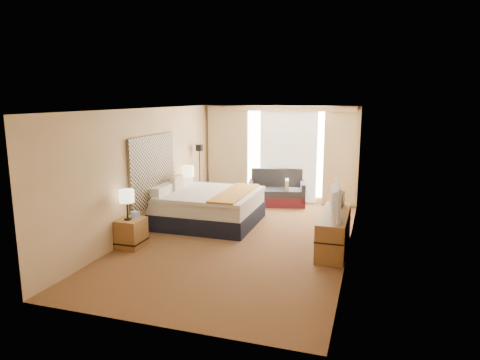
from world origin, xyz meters
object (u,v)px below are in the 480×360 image
(loveseat, at_px, (277,193))
(lamp_right, at_px, (188,172))
(desk_chair, at_px, (335,219))
(nightstand_right, at_px, (186,203))
(media_dresser, at_px, (334,231))
(nightstand_left, at_px, (131,233))
(floor_lamp, at_px, (200,162))
(bed, at_px, (208,207))
(lamp_left, at_px, (127,197))
(television, at_px, (331,200))

(loveseat, xyz_separation_m, lamp_right, (-1.86, -1.57, 0.74))
(desk_chair, bearing_deg, nightstand_right, 169.04)
(media_dresser, xyz_separation_m, loveseat, (-1.79, 3.04, -0.05))
(nightstand_left, bearing_deg, nightstand_right, 90.00)
(media_dresser, distance_m, floor_lamp, 4.50)
(bed, bearing_deg, nightstand_left, -113.05)
(floor_lamp, height_order, lamp_left, floor_lamp)
(nightstand_left, relative_size, loveseat, 0.34)
(nightstand_left, xyz_separation_m, desk_chair, (3.67, 1.60, 0.16))
(desk_chair, bearing_deg, floor_lamp, 156.31)
(nightstand_right, bearing_deg, lamp_left, -90.25)
(bed, bearing_deg, nightstand_right, 143.42)
(nightstand_left, distance_m, media_dresser, 3.85)
(nightstand_right, height_order, floor_lamp, floor_lamp)
(media_dresser, xyz_separation_m, lamp_right, (-3.65, 1.48, 0.69))
(television, bearing_deg, floor_lamp, 45.53)
(floor_lamp, bearing_deg, lamp_left, -89.69)
(lamp_left, bearing_deg, television, 13.27)
(media_dresser, distance_m, bed, 3.01)
(media_dresser, xyz_separation_m, television, (-0.05, -0.26, 0.66))
(lamp_left, distance_m, television, 3.76)
(bed, bearing_deg, lamp_left, -112.55)
(media_dresser, distance_m, lamp_left, 3.93)
(nightstand_right, bearing_deg, bed, -36.58)
(desk_chair, bearing_deg, loveseat, 128.02)
(nightstand_left, bearing_deg, loveseat, 64.97)
(floor_lamp, bearing_deg, desk_chair, -26.45)
(bed, height_order, floor_lamp, floor_lamp)
(nightstand_left, relative_size, media_dresser, 0.31)
(bed, xyz_separation_m, loveseat, (1.10, 2.19, -0.08))
(media_dresser, bearing_deg, nightstand_left, -164.16)
(loveseat, relative_size, lamp_left, 2.78)
(nightstand_left, bearing_deg, media_dresser, 15.84)
(bed, height_order, lamp_right, lamp_right)
(floor_lamp, height_order, desk_chair, floor_lamp)
(nightstand_right, bearing_deg, television, -25.11)
(television, bearing_deg, nightstand_right, 56.24)
(loveseat, relative_size, desk_chair, 1.66)
(nightstand_right, xyz_separation_m, media_dresser, (3.70, -1.45, 0.07))
(television, bearing_deg, media_dresser, -19.53)
(media_dresser, distance_m, desk_chair, 0.56)
(nightstand_right, xyz_separation_m, desk_chair, (3.67, -0.90, 0.16))
(nightstand_left, xyz_separation_m, bed, (0.81, 1.90, 0.11))
(nightstand_right, xyz_separation_m, lamp_right, (0.05, 0.03, 0.77))
(desk_chair, relative_size, lamp_right, 1.52)
(lamp_left, bearing_deg, media_dresser, 16.85)
(loveseat, height_order, floor_lamp, floor_lamp)
(floor_lamp, xyz_separation_m, lamp_left, (0.02, -3.52, -0.13))
(media_dresser, distance_m, television, 0.71)
(floor_lamp, relative_size, lamp_right, 2.51)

